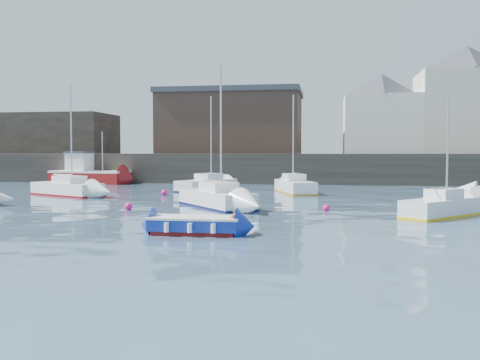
# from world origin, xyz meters

# --- Properties ---
(water) EXTENTS (220.00, 220.00, 0.00)m
(water) POSITION_xyz_m (0.00, 0.00, 0.00)
(water) COLOR #2D4760
(water) RESTS_ON ground
(quay_wall) EXTENTS (90.00, 5.00, 3.00)m
(quay_wall) POSITION_xyz_m (0.00, 35.00, 1.50)
(quay_wall) COLOR #28231E
(quay_wall) RESTS_ON ground
(land_strip) EXTENTS (90.00, 32.00, 2.80)m
(land_strip) POSITION_xyz_m (0.00, 53.00, 1.40)
(land_strip) COLOR #28231E
(land_strip) RESTS_ON ground
(bldg_east_a) EXTENTS (13.36, 13.36, 11.80)m
(bldg_east_a) POSITION_xyz_m (20.00, 42.00, 8.81)
(bldg_east_a) COLOR beige
(bldg_east_a) RESTS_ON land_strip
(bldg_east_d) EXTENTS (11.14, 11.14, 8.95)m
(bldg_east_d) POSITION_xyz_m (11.00, 41.50, 7.36)
(bldg_east_d) COLOR white
(bldg_east_d) RESTS_ON land_strip
(warehouse) EXTENTS (16.40, 10.40, 7.60)m
(warehouse) POSITION_xyz_m (-6.00, 43.00, 6.62)
(warehouse) COLOR #3D2D26
(warehouse) RESTS_ON land_strip
(bldg_west) EXTENTS (14.00, 8.00, 5.00)m
(bldg_west) POSITION_xyz_m (-28.00, 42.00, 5.30)
(bldg_west) COLOR #353028
(bldg_west) RESTS_ON land_strip
(blue_dinghy) EXTENTS (3.55, 1.88, 0.67)m
(blue_dinghy) POSITION_xyz_m (0.06, 0.65, 0.37)
(blue_dinghy) COLOR maroon
(blue_dinghy) RESTS_ON ground
(fishing_boat) EXTENTS (8.18, 4.00, 5.20)m
(fishing_boat) POSITION_xyz_m (-18.78, 31.54, 1.01)
(fishing_boat) COLOR maroon
(fishing_boat) RESTS_ON ground
(sailboat_b) EXTENTS (5.45, 6.23, 8.12)m
(sailboat_b) POSITION_xyz_m (-1.13, 10.55, 0.53)
(sailboat_b) COLOR white
(sailboat_b) RESTS_ON ground
(sailboat_c) EXTENTS (4.49, 4.71, 6.50)m
(sailboat_c) POSITION_xyz_m (10.64, 7.92, 0.50)
(sailboat_c) COLOR white
(sailboat_c) RESTS_ON ground
(sailboat_e) EXTENTS (6.46, 4.67, 8.04)m
(sailboat_e) POSITION_xyz_m (-13.55, 16.96, 0.52)
(sailboat_e) COLOR white
(sailboat_e) RESTS_ON ground
(sailboat_f) EXTENTS (3.66, 6.15, 7.62)m
(sailboat_f) POSITION_xyz_m (2.68, 22.07, 0.54)
(sailboat_f) COLOR white
(sailboat_f) RESTS_ON ground
(sailboat_h) EXTENTS (4.36, 6.28, 7.77)m
(sailboat_h) POSITION_xyz_m (-4.58, 23.38, 0.51)
(sailboat_h) COLOR white
(sailboat_h) RESTS_ON ground
(buoy_near) EXTENTS (0.42, 0.42, 0.42)m
(buoy_near) POSITION_xyz_m (-5.58, 8.36, 0.00)
(buoy_near) COLOR #F0117C
(buoy_near) RESTS_ON ground
(buoy_mid) EXTENTS (0.36, 0.36, 0.36)m
(buoy_mid) POSITION_xyz_m (5.08, 9.56, 0.00)
(buoy_mid) COLOR #F0117C
(buoy_mid) RESTS_ON ground
(buoy_far) EXTENTS (0.44, 0.44, 0.44)m
(buoy_far) POSITION_xyz_m (-6.65, 18.32, 0.00)
(buoy_far) COLOR #F0117C
(buoy_far) RESTS_ON ground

